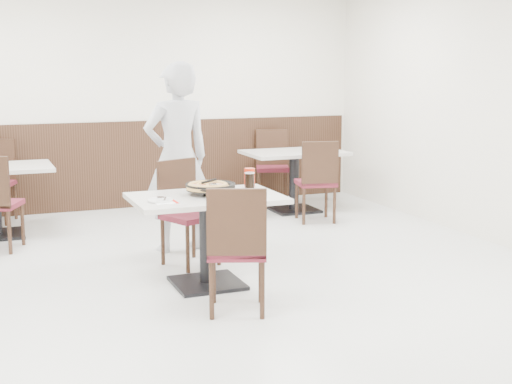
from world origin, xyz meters
name	(u,v)px	position (x,y,z in m)	size (l,w,h in m)	color
floor	(225,282)	(0.00, 0.00, 0.00)	(7.00, 7.00, 0.00)	#ABABA6
wall_back	(133,97)	(0.00, 3.50, 1.40)	(6.00, 0.04, 2.80)	beige
wainscot_back	(135,164)	(0.00, 3.48, 0.55)	(5.90, 0.03, 1.10)	black
main_table	(207,241)	(-0.16, -0.01, 0.38)	(1.20, 0.80, 0.75)	beige
chair_near	(237,248)	(-0.15, -0.69, 0.47)	(0.42, 0.42, 0.95)	black
chair_far	(190,214)	(-0.11, 0.62, 0.47)	(0.42, 0.42, 0.95)	black
trivet	(210,193)	(-0.12, 0.01, 0.77)	(0.12, 0.12, 0.04)	black
pizza_pan	(210,189)	(-0.11, 0.04, 0.79)	(0.40, 0.40, 0.01)	black
pizza	(208,187)	(-0.13, 0.03, 0.81)	(0.35, 0.35, 0.02)	tan
pizza_server	(214,184)	(-0.10, -0.02, 0.84)	(0.07, 0.08, 0.00)	silver
napkin	(165,202)	(-0.54, -0.17, 0.75)	(0.17, 0.17, 0.00)	white
side_plate	(160,200)	(-0.57, -0.11, 0.76)	(0.20, 0.20, 0.01)	silver
fork	(165,199)	(-0.53, -0.12, 0.77)	(0.02, 0.16, 0.00)	silver
cola_glass	(250,181)	(0.29, 0.18, 0.81)	(0.08, 0.08, 0.13)	black
red_cup	(250,177)	(0.33, 0.28, 0.83)	(0.09, 0.09, 0.16)	#BC1D07
diner_person	(177,158)	(-0.07, 1.19, 0.91)	(0.67, 0.44, 1.83)	#B4B4B9
bg_table_right	(294,181)	(1.78, 2.51, 0.38)	(1.20, 0.80, 0.75)	beige
bg_chair_right_near	(316,181)	(1.76, 1.88, 0.47)	(0.42, 0.42, 0.95)	black
bg_chair_right_far	(272,167)	(1.76, 3.15, 0.47)	(0.42, 0.42, 0.95)	black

